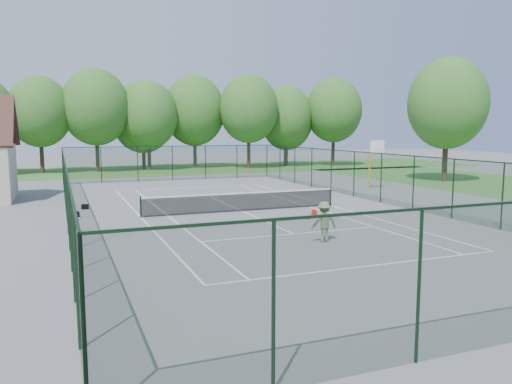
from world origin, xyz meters
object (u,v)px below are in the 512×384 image
tennis_net (243,201)px  basketball_goal (374,155)px  tennis_player (324,222)px  sports_bag_a (76,215)px

tennis_net → basketball_goal: basketball_goal is taller
tennis_player → basketball_goal: bearing=49.5°
tennis_net → sports_bag_a: tennis_net is taller
tennis_net → sports_bag_a: 8.70m
sports_bag_a → tennis_player: tennis_player is taller
sports_bag_a → tennis_player: 13.19m
tennis_net → basketball_goal: (12.72, 6.18, 1.99)m
basketball_goal → sports_bag_a: bearing=-167.3°
basketball_goal → tennis_player: size_ratio=1.65×
basketball_goal → sports_bag_a: size_ratio=10.32×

